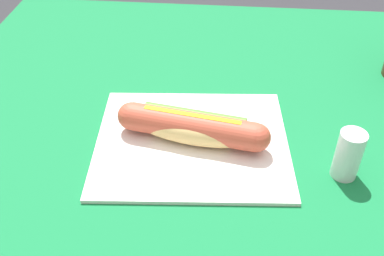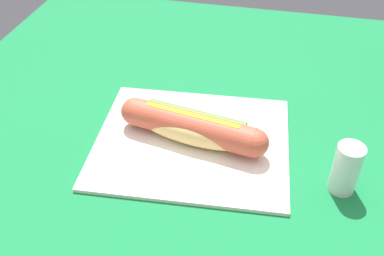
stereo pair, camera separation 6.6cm
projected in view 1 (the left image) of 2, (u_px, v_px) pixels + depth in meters
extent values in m
cylinder|color=brown|center=(80.00, 146.00, 1.25)|extent=(0.07, 0.07, 0.69)
cylinder|color=brown|center=(377.00, 165.00, 1.19)|extent=(0.07, 0.07, 0.69)
cube|color=brown|center=(226.00, 158.00, 0.69)|extent=(0.97, 0.96, 0.03)
cube|color=#146B38|center=(227.00, 149.00, 0.67)|extent=(1.03, 1.02, 0.00)
cube|color=silver|center=(192.00, 142.00, 0.68)|extent=(0.31, 0.27, 0.01)
ellipsoid|color=#E5BC75|center=(192.00, 129.00, 0.66)|extent=(0.19, 0.08, 0.04)
cylinder|color=#BC4C38|center=(192.00, 126.00, 0.66)|extent=(0.20, 0.08, 0.04)
sphere|color=#BC4C38|center=(256.00, 137.00, 0.64)|extent=(0.04, 0.04, 0.04)
sphere|color=#BC4C38|center=(131.00, 116.00, 0.68)|extent=(0.04, 0.04, 0.04)
cube|color=yellow|center=(192.00, 116.00, 0.65)|extent=(0.14, 0.03, 0.00)
cylinder|color=#4C7A2D|center=(195.00, 116.00, 0.67)|extent=(0.16, 0.05, 0.02)
cylinder|color=silver|center=(348.00, 155.00, 0.61)|extent=(0.04, 0.04, 0.07)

